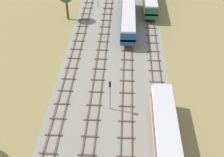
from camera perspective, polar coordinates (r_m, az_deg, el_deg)
ground_plane at (r=60.74m, az=0.82°, el=8.83°), size 480.00×480.00×0.00m
ballast_bed at (r=60.74m, az=0.82°, el=8.83°), size 18.53×176.00×0.01m
track_far_left at (r=62.18m, az=-5.94°, el=9.52°), size 2.40×126.00×0.29m
track_left at (r=61.66m, az=-1.42°, el=9.46°), size 2.40×126.00×0.29m
track_centre_left at (r=61.52m, az=3.14°, el=9.33°), size 2.40×126.00×0.29m
track_centre at (r=61.75m, az=7.70°, el=9.15°), size 2.40×126.00×0.29m
passenger_coach_centre_nearest at (r=34.98m, az=11.05°, el=-14.52°), size 2.96×22.00×3.80m
diesel_railcar_centre_left_near at (r=62.61m, az=3.24°, el=12.43°), size 2.96×20.50×3.80m
signal_post_nearest at (r=40.67m, az=-0.38°, el=-2.60°), size 0.28×0.47×5.35m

